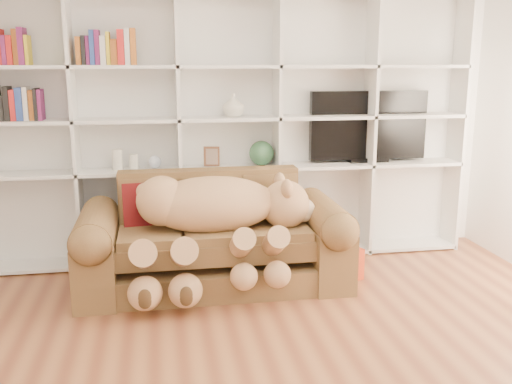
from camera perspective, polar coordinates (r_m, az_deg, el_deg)
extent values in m
cube|color=white|center=(5.30, -3.05, 8.10)|extent=(5.00, 0.02, 2.70)
cube|color=white|center=(5.28, -2.98, 6.45)|extent=(4.40, 0.03, 2.40)
cube|color=white|center=(5.13, -17.63, 5.67)|extent=(0.03, 0.35, 2.40)
cube|color=white|center=(5.09, -7.72, 6.10)|extent=(0.03, 0.35, 2.40)
cube|color=white|center=(5.19, 2.09, 6.35)|extent=(0.03, 0.35, 2.40)
cube|color=white|center=(5.44, 11.24, 6.42)|extent=(0.03, 0.35, 2.40)
cube|color=white|center=(5.82, 19.42, 6.34)|extent=(0.03, 0.35, 2.40)
cube|color=white|center=(5.39, -2.63, -6.21)|extent=(4.40, 0.35, 0.03)
cube|color=white|center=(5.17, -2.72, 2.40)|extent=(4.40, 0.35, 0.03)
cube|color=white|center=(5.11, -2.78, 7.36)|extent=(4.40, 0.35, 0.03)
cube|color=white|center=(5.09, -2.83, 12.41)|extent=(4.40, 0.35, 0.03)
cube|color=brown|center=(4.72, -4.17, -8.04)|extent=(2.05, 0.83, 0.21)
cube|color=brown|center=(4.60, -4.21, -4.39)|extent=(1.52, 0.68, 0.29)
cube|color=brown|center=(4.91, -4.70, -0.79)|extent=(1.52, 0.19, 0.54)
cube|color=brown|center=(4.68, -15.51, -6.62)|extent=(0.31, 0.93, 0.54)
cube|color=brown|center=(4.84, 6.71, -5.56)|extent=(0.31, 0.93, 0.54)
cylinder|color=brown|center=(4.59, -15.71, -3.47)|extent=(0.31, 0.88, 0.31)
cylinder|color=brown|center=(4.76, 6.79, -2.50)|extent=(0.31, 0.88, 0.31)
ellipsoid|color=tan|center=(4.50, -4.39, -1.24)|extent=(1.03, 0.50, 0.45)
sphere|color=tan|center=(4.47, -9.41, -0.89)|extent=(0.39, 0.39, 0.39)
sphere|color=tan|center=(4.59, 2.93, -1.26)|extent=(0.39, 0.39, 0.39)
sphere|color=beige|center=(4.64, 4.75, -1.82)|extent=(0.20, 0.20, 0.20)
sphere|color=#422C17|center=(4.66, 5.65, -1.88)|extent=(0.06, 0.06, 0.06)
ellipsoid|color=tan|center=(4.42, 3.13, 0.31)|extent=(0.09, 0.15, 0.15)
ellipsoid|color=tan|center=(4.69, 2.37, 1.04)|extent=(0.09, 0.15, 0.15)
sphere|color=tan|center=(4.45, -11.05, 0.05)|extent=(0.13, 0.13, 0.13)
cylinder|color=tan|center=(4.27, -1.52, -5.33)|extent=(0.17, 0.47, 0.35)
cylinder|color=tan|center=(4.32, 1.77, -5.15)|extent=(0.17, 0.47, 0.35)
cylinder|color=tan|center=(4.25, -11.13, -6.20)|extent=(0.20, 0.55, 0.40)
cylinder|color=tan|center=(4.25, -7.27, -6.05)|extent=(0.20, 0.55, 0.40)
sphere|color=tan|center=(4.20, -1.20, -8.51)|extent=(0.20, 0.20, 0.20)
sphere|color=tan|center=(4.24, 2.17, -8.29)|extent=(0.20, 0.20, 0.20)
sphere|color=tan|center=(4.19, -11.03, -9.87)|extent=(0.25, 0.25, 0.25)
sphere|color=tan|center=(4.19, -7.07, -9.72)|extent=(0.25, 0.25, 0.25)
cube|color=#601012|center=(4.72, -10.89, -1.38)|extent=(0.40, 0.25, 0.40)
cube|color=red|center=(4.91, 8.14, -6.98)|extent=(0.42, 0.40, 0.27)
cube|color=black|center=(5.49, 11.16, 6.56)|extent=(1.12, 0.08, 0.64)
cube|color=black|center=(5.54, 11.02, 3.24)|extent=(0.37, 0.18, 0.04)
cube|color=brown|center=(5.14, -4.46, 3.57)|extent=(0.14, 0.06, 0.18)
sphere|color=#32613D|center=(5.20, 0.55, 3.90)|extent=(0.23, 0.23, 0.23)
cylinder|color=silver|center=(5.13, -13.70, 3.16)|extent=(0.10, 0.10, 0.18)
cylinder|color=silver|center=(5.13, -12.14, 2.96)|extent=(0.10, 0.10, 0.14)
sphere|color=silver|center=(5.12, -10.08, 2.98)|extent=(0.11, 0.11, 0.11)
imported|color=beige|center=(5.11, -2.28, 8.66)|extent=(0.24, 0.24, 0.20)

